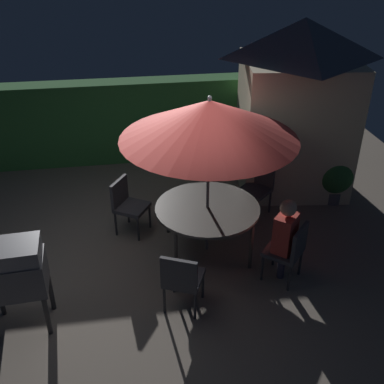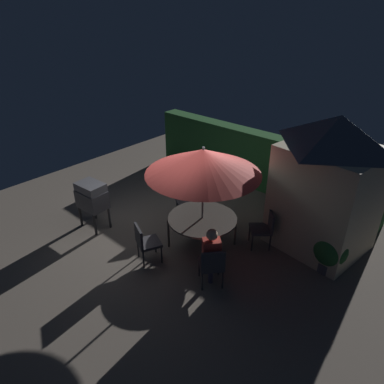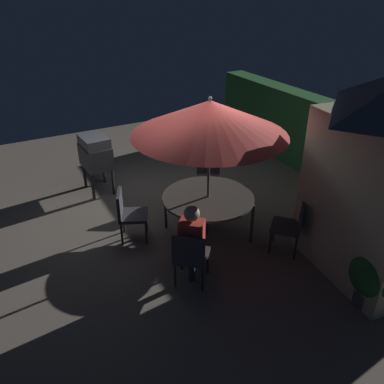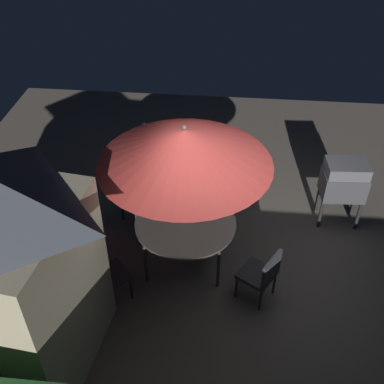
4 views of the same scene
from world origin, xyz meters
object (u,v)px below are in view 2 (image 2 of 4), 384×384
at_px(patio_umbrella, 203,161).
at_px(bbq_grill, 92,197).
at_px(chair_toward_house, 145,241).
at_px(chair_far_side, 265,227).
at_px(chair_toward_hedge, 185,198).
at_px(potted_plant_by_shed, 330,252).
at_px(person_in_red, 211,251).
at_px(chair_near_shed, 212,264).
at_px(garden_shed, 328,184).
at_px(patio_table, 202,219).

xyz_separation_m(patio_umbrella, bbq_grill, (-2.50, -1.16, -1.26)).
bearing_deg(chair_toward_house, chair_far_side, 53.59).
relative_size(patio_umbrella, chair_toward_hedge, 2.70).
bearing_deg(potted_plant_by_shed, patio_umbrella, -155.99).
distance_m(potted_plant_by_shed, person_in_red, 2.50).
bearing_deg(chair_near_shed, patio_umbrella, 138.52).
relative_size(garden_shed, person_in_red, 2.41).
height_order(garden_shed, chair_toward_hedge, garden_shed).
relative_size(garden_shed, patio_umbrella, 1.25).
xyz_separation_m(patio_table, chair_far_side, (1.04, 0.94, -0.19)).
relative_size(garden_shed, chair_far_side, 3.37).
xyz_separation_m(bbq_grill, chair_far_side, (3.54, 2.09, -0.33)).
height_order(patio_umbrella, person_in_red, patio_umbrella).
height_order(potted_plant_by_shed, person_in_red, person_in_red).
relative_size(patio_umbrella, chair_toward_house, 2.70).
xyz_separation_m(garden_shed, chair_toward_hedge, (-3.09, -1.16, -1.03)).
xyz_separation_m(bbq_grill, chair_toward_house, (1.95, -0.06, -0.33)).
distance_m(bbq_grill, person_in_red, 3.43).
distance_m(chair_near_shed, chair_toward_hedge, 2.64).
relative_size(patio_table, patio_umbrella, 0.63).
bearing_deg(chair_toward_hedge, bbq_grill, -125.85).
bearing_deg(patio_umbrella, bbq_grill, -155.19).
distance_m(chair_near_shed, chair_toward_house, 1.56).
height_order(patio_umbrella, potted_plant_by_shed, patio_umbrella).
bearing_deg(person_in_red, chair_near_shed, -41.48).
bearing_deg(person_in_red, patio_table, 138.52).
xyz_separation_m(garden_shed, chair_far_side, (-0.89, -0.92, -1.03)).
height_order(garden_shed, person_in_red, garden_shed).
xyz_separation_m(chair_near_shed, chair_toward_hedge, (-2.13, 1.56, 0.00)).
bearing_deg(bbq_grill, patio_umbrella, 24.81).
bearing_deg(chair_toward_hedge, potted_plant_by_shed, 6.42).
height_order(patio_umbrella, bbq_grill, patio_umbrella).
xyz_separation_m(potted_plant_by_shed, person_in_red, (-1.58, -1.91, 0.32)).
relative_size(chair_near_shed, potted_plant_by_shed, 1.05).
bearing_deg(chair_toward_hedge, patio_table, -31.06).
distance_m(patio_umbrella, bbq_grill, 3.03).
relative_size(chair_near_shed, person_in_red, 0.71).
relative_size(chair_far_side, potted_plant_by_shed, 1.05).
xyz_separation_m(garden_shed, chair_near_shed, (-0.96, -2.71, -1.03)).
bearing_deg(chair_far_side, bbq_grill, -149.44).
bearing_deg(chair_toward_house, potted_plant_by_shed, 37.46).
bearing_deg(bbq_grill, chair_toward_house, -1.81).
xyz_separation_m(patio_umbrella, chair_toward_hedge, (-1.16, 0.70, -1.59)).
height_order(bbq_grill, potted_plant_by_shed, bbq_grill).
height_order(patio_umbrella, chair_near_shed, patio_umbrella).
relative_size(garden_shed, potted_plant_by_shed, 3.56).
bearing_deg(chair_toward_hedge, person_in_red, -35.98).
distance_m(patio_table, chair_toward_house, 1.35).
bearing_deg(patio_umbrella, chair_toward_hedge, 148.94).
bearing_deg(patio_umbrella, person_in_red, -41.48).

